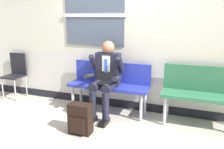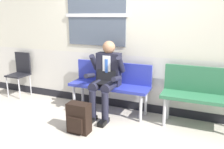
{
  "view_description": "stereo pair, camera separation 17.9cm",
  "coord_description": "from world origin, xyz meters",
  "px_view_note": "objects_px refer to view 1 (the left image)",
  "views": [
    {
      "loc": [
        1.1,
        -3.13,
        1.66
      ],
      "look_at": [
        -0.14,
        0.22,
        0.75
      ],
      "focal_mm": 37.27,
      "sensor_mm": 36.0,
      "label": 1
    },
    {
      "loc": [
        1.27,
        -3.06,
        1.66
      ],
      "look_at": [
        -0.14,
        0.22,
        0.75
      ],
      "focal_mm": 37.27,
      "sensor_mm": 36.0,
      "label": 2
    }
  ],
  "objects_px": {
    "person_seated": "(105,77)",
    "backpack": "(80,119)",
    "bench_empty": "(206,91)",
    "folding_chair": "(16,71)",
    "bench_with_person": "(110,82)"
  },
  "relations": [
    {
      "from": "person_seated",
      "to": "folding_chair",
      "type": "height_order",
      "value": "person_seated"
    },
    {
      "from": "person_seated",
      "to": "folding_chair",
      "type": "distance_m",
      "value": 2.11
    },
    {
      "from": "folding_chair",
      "to": "backpack",
      "type": "bearing_deg",
      "value": -25.75
    },
    {
      "from": "backpack",
      "to": "folding_chair",
      "type": "relative_size",
      "value": 0.49
    },
    {
      "from": "bench_with_person",
      "to": "bench_empty",
      "type": "distance_m",
      "value": 1.56
    },
    {
      "from": "bench_empty",
      "to": "folding_chair",
      "type": "xyz_separation_m",
      "value": [
        -3.65,
        0.05,
        -0.01
      ]
    },
    {
      "from": "bench_with_person",
      "to": "folding_chair",
      "type": "distance_m",
      "value": 2.09
    },
    {
      "from": "person_seated",
      "to": "bench_empty",
      "type": "bearing_deg",
      "value": 7.3
    },
    {
      "from": "person_seated",
      "to": "folding_chair",
      "type": "xyz_separation_m",
      "value": [
        -2.09,
        0.25,
        -0.13
      ]
    },
    {
      "from": "person_seated",
      "to": "backpack",
      "type": "height_order",
      "value": "person_seated"
    },
    {
      "from": "person_seated",
      "to": "bench_with_person",
      "type": "bearing_deg",
      "value": 90.0
    },
    {
      "from": "bench_empty",
      "to": "backpack",
      "type": "relative_size",
      "value": 2.9
    },
    {
      "from": "bench_with_person",
      "to": "backpack",
      "type": "height_order",
      "value": "bench_with_person"
    },
    {
      "from": "bench_empty",
      "to": "backpack",
      "type": "height_order",
      "value": "bench_empty"
    },
    {
      "from": "bench_with_person",
      "to": "person_seated",
      "type": "xyz_separation_m",
      "value": [
        -0.0,
        -0.19,
        0.14
      ]
    }
  ]
}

